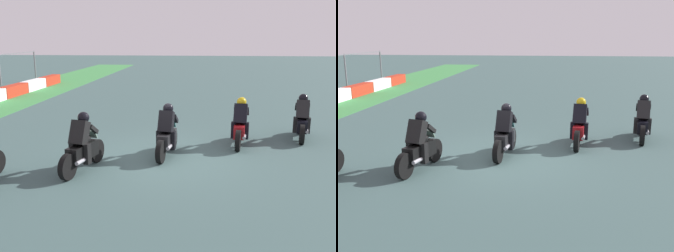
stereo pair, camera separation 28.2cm
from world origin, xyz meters
TOP-DOWN VIEW (x-y plane):
  - ground_plane at (0.00, 0.00)m, footprint 120.00×120.00m
  - rider_lane_a at (2.42, -4.31)m, footprint 2.03×0.62m
  - rider_lane_b at (1.49, -2.20)m, footprint 2.03×0.61m
  - rider_lane_c at (0.16, -0.01)m, footprint 2.04×0.60m
  - rider_lane_d at (-1.29, 2.01)m, footprint 2.02×0.64m

SIDE VIEW (x-z plane):
  - ground_plane at x=0.00m, z-range 0.00..0.00m
  - rider_lane_a at x=2.42m, z-range -0.13..1.38m
  - rider_lane_b at x=1.49m, z-range -0.13..1.38m
  - rider_lane_c at x=0.16m, z-range -0.13..1.38m
  - rider_lane_d at x=-1.29m, z-range -0.13..1.38m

